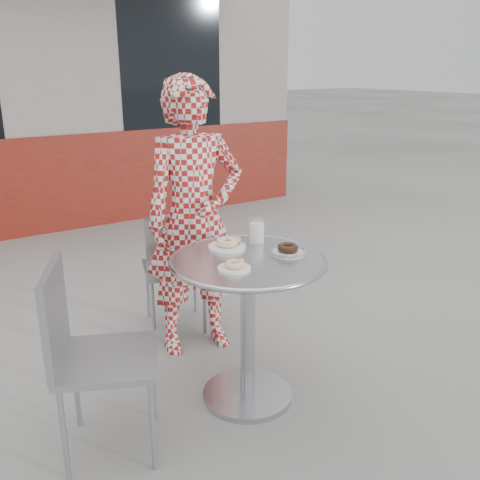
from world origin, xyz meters
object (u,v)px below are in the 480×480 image
chair_far (175,292)px  plate_far (228,244)px  milk_cup (257,232)px  plate_near (235,266)px  plate_checker (288,251)px  chair_left (108,395)px  bistro_table (248,294)px  seated_person (195,219)px

chair_far → plate_far: plate_far is taller
plate_far → milk_cup: milk_cup is taller
plate_far → plate_near: size_ratio=1.26×
plate_checker → milk_cup: 0.23m
chair_far → chair_left: (-0.79, -0.92, 0.03)m
bistro_table → milk_cup: 0.35m
chair_far → seated_person: seated_person is taller
plate_checker → milk_cup: milk_cup is taller
bistro_table → chair_far: size_ratio=0.97×
chair_far → plate_checker: plate_checker is taller
seated_person → plate_far: 0.46m
seated_person → plate_far: seated_person is taller
chair_far → seated_person: (0.00, -0.29, 0.57)m
chair_left → milk_cup: (0.91, 0.16, 0.57)m
plate_checker → bistro_table: bearing=167.2°
bistro_table → chair_left: (-0.74, 0.02, -0.32)m
bistro_table → plate_far: (-0.00, 0.19, 0.21)m
bistro_table → chair_left: size_ratio=0.88×
seated_person → plate_checker: seated_person is taller
chair_far → plate_near: plate_near is taller
chair_left → plate_near: (0.60, -0.10, 0.52)m
bistro_table → seated_person: size_ratio=0.48×
plate_near → seated_person: bearing=75.8°
bistro_table → chair_left: 0.80m
plate_checker → milk_cup: size_ratio=1.41×
milk_cup → seated_person: bearing=104.2°
seated_person → chair_left: bearing=-132.7°
chair_left → milk_cup: size_ratio=6.88×
bistro_table → plate_checker: plate_checker is taller
chair_left → seated_person: seated_person is taller
plate_near → plate_checker: size_ratio=0.84×
bistro_table → plate_far: plate_far is taller
chair_far → plate_far: bearing=103.8°
seated_person → plate_far: bearing=-88.0°
plate_checker → plate_near: bearing=-173.5°
seated_person → plate_near: size_ratio=10.64×
chair_left → chair_far: bearing=-16.5°
plate_near → chair_left: bearing=170.3°
plate_near → milk_cup: milk_cup is taller
plate_checker → plate_far: bearing=131.4°
bistro_table → plate_checker: (0.20, -0.05, 0.21)m
bistro_table → chair_far: 1.00m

